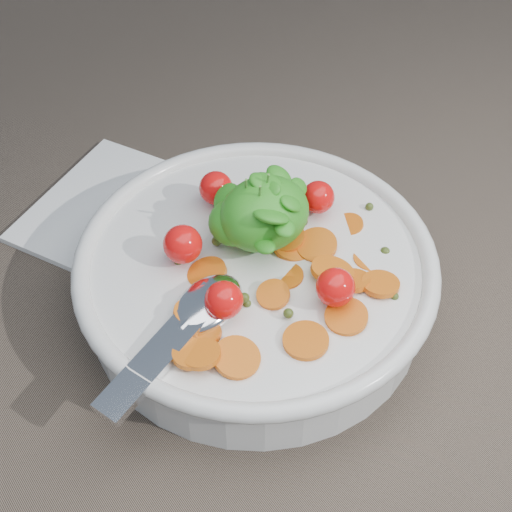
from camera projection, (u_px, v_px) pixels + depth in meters
ground at (251, 335)px, 0.58m from camera, size 6.00×6.00×0.00m
bowl at (256, 276)px, 0.57m from camera, size 0.31×0.29×0.12m
napkin at (116, 210)px, 0.67m from camera, size 0.21×0.20×0.01m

